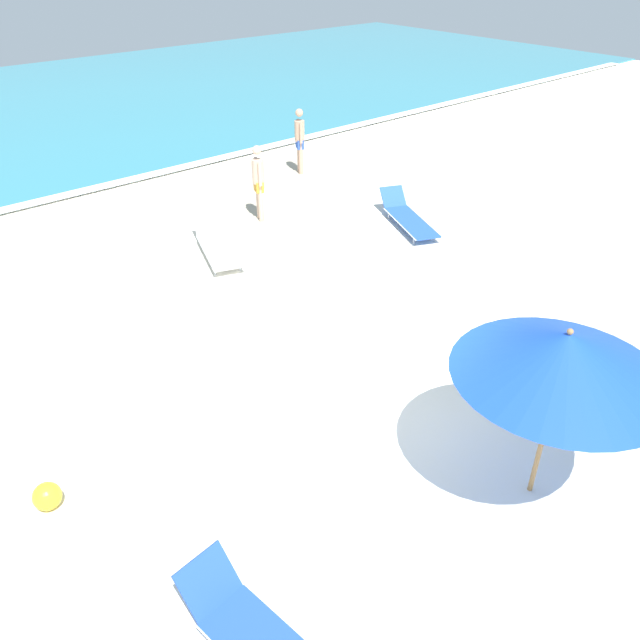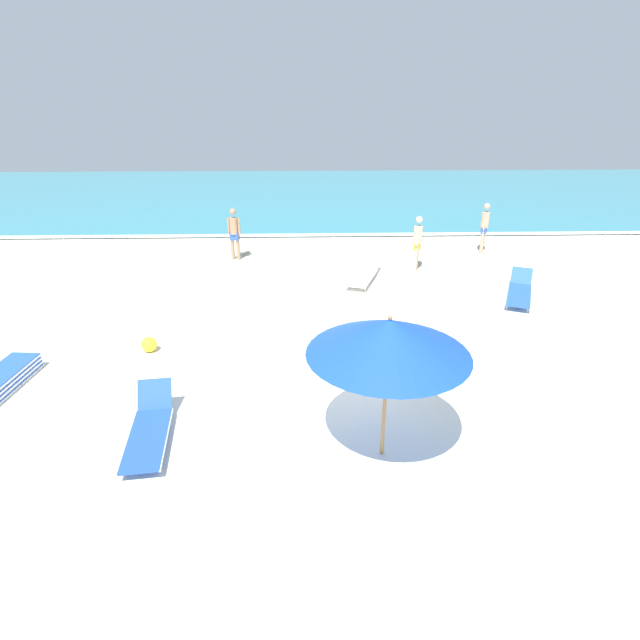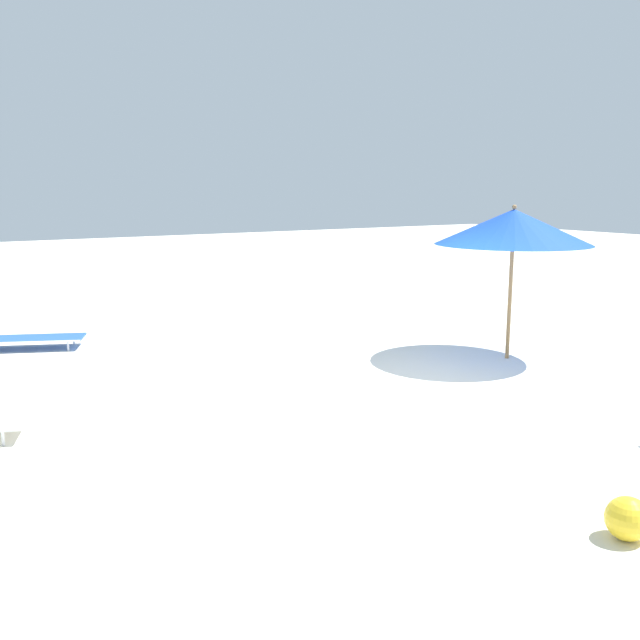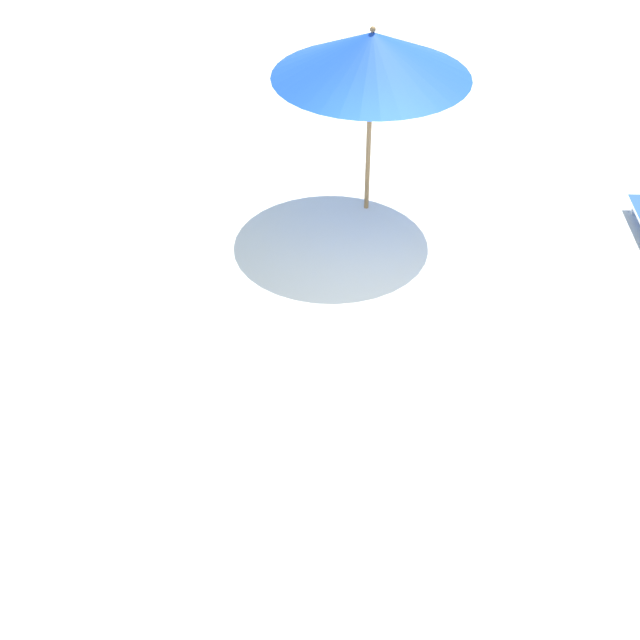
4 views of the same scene
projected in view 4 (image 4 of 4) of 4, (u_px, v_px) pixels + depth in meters
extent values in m
cube|color=silver|center=(394.00, 331.00, 9.68)|extent=(60.00, 60.00, 0.16)
cylinder|color=#9E7547|center=(369.00, 135.00, 10.92)|extent=(0.06, 0.06, 2.05)
cone|color=blue|center=(372.00, 55.00, 10.28)|extent=(2.38, 2.38, 0.54)
cylinder|color=#13359C|center=(371.00, 76.00, 10.44)|extent=(2.30, 2.30, 0.01)
sphere|color=#9E7547|center=(373.00, 29.00, 10.09)|extent=(0.07, 0.07, 0.07)
cylinder|color=silver|center=(633.00, 209.00, 11.37)|extent=(0.03, 0.03, 0.16)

